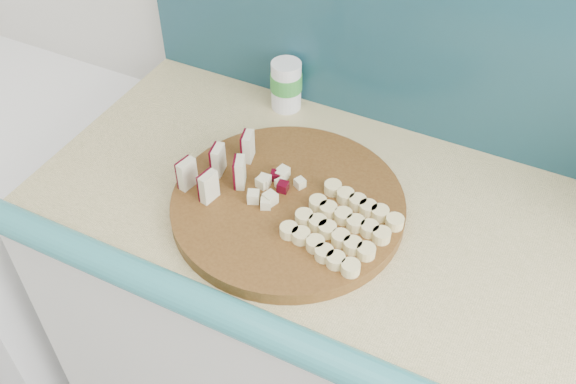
{
  "coord_description": "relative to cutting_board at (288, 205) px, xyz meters",
  "views": [
    {
      "loc": [
        -0.14,
        0.71,
        1.76
      ],
      "look_at": [
        -0.51,
        1.45,
        0.96
      ],
      "focal_mm": 40.0,
      "sensor_mm": 36.0,
      "label": 1
    }
  ],
  "objects": [
    {
      "name": "canister",
      "position": [
        -0.15,
        0.28,
        0.04
      ],
      "size": [
        0.07,
        0.07,
        0.11
      ],
      "rotation": [
        0.0,
        0.0,
        -0.22
      ],
      "color": "silver",
      "rests_on": "kitchen_counter"
    },
    {
      "name": "apple_wedges",
      "position": [
        -0.14,
        -0.01,
        0.04
      ],
      "size": [
        0.11,
        0.17,
        0.06
      ],
      "color": "beige",
      "rests_on": "cutting_board"
    },
    {
      "name": "banana_slices",
      "position": [
        0.12,
        -0.02,
        0.02
      ],
      "size": [
        0.19,
        0.19,
        0.02
      ],
      "color": "beige",
      "rests_on": "cutting_board"
    },
    {
      "name": "porcelain_fixture",
      "position": [
        -0.94,
        0.05,
        -0.52
      ],
      "size": [
        0.7,
        0.72,
        0.84
      ],
      "color": "white",
      "rests_on": "ground"
    },
    {
      "name": "apple_chunks",
      "position": [
        -0.03,
        0.0,
        0.02
      ],
      "size": [
        0.06,
        0.07,
        0.02
      ],
      "color": "beige",
      "rests_on": "cutting_board"
    },
    {
      "name": "cutting_board",
      "position": [
        0.0,
        0.0,
        0.0
      ],
      "size": [
        0.51,
        0.51,
        0.03
      ],
      "primitive_type": "cylinder",
      "rotation": [
        0.0,
        0.0,
        -0.21
      ],
      "color": "#45280E",
      "rests_on": "kitchen_counter"
    }
  ]
}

